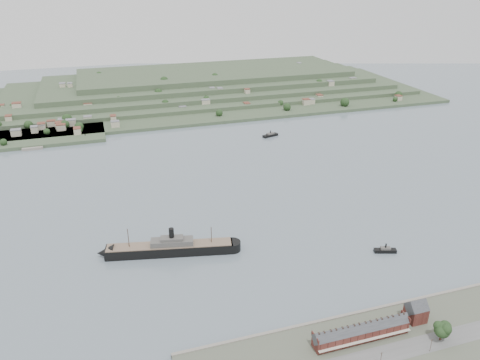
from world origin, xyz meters
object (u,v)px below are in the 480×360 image
object	(u,v)px
terrace_row	(361,332)
tugboat	(385,250)
gabled_building	(416,311)
steamship	(166,248)
fig_tree	(443,330)

from	to	relation	value
terrace_row	tugboat	world-z (taller)	terrace_row
gabled_building	steamship	size ratio (longest dim) A/B	0.14
gabled_building	steamship	xyz separation A→B (m)	(-123.75, 113.42, -3.69)
terrace_row	fig_tree	size ratio (longest dim) A/B	4.69
tugboat	fig_tree	distance (m)	89.37
tugboat	fig_tree	size ratio (longest dim) A/B	1.37
terrace_row	steamship	distance (m)	145.73
terrace_row	steamship	world-z (taller)	steamship
gabled_building	tugboat	size ratio (longest dim) A/B	0.87
terrace_row	fig_tree	xyz separation A→B (m)	(41.01, -14.04, 2.39)
tugboat	gabled_building	bearing A→B (deg)	-110.64
terrace_row	fig_tree	world-z (taller)	fig_tree
fig_tree	steamship	bearing A→B (deg)	134.07
steamship	tugboat	xyz separation A→B (m)	(149.44, -45.22, -2.77)
gabled_building	tugboat	distance (m)	73.16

